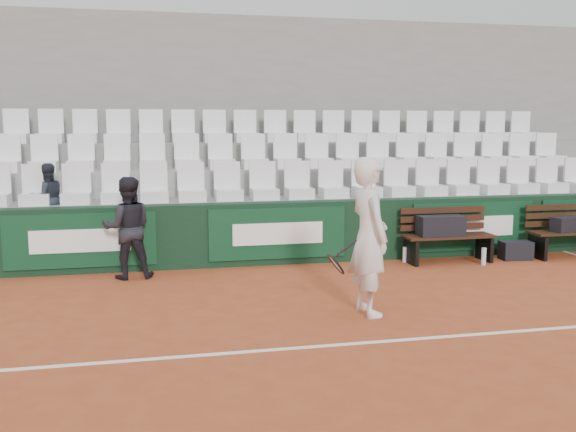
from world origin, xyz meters
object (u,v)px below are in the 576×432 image
Objects in this scene: water_bottle_far at (484,256)px; tennis_player at (369,236)px; spectator_c at (46,169)px; sports_bag_ground at (516,250)px; bench_right at (572,244)px; ball_kid at (128,228)px; water_bottle_near at (405,255)px; sports_bag_left at (441,226)px; bench_left at (448,249)px; sports_bag_right at (566,224)px.

tennis_player reaches higher than water_bottle_far.
tennis_player is 1.71× the size of spectator_c.
sports_bag_ground is at bearing 20.52° from water_bottle_far.
bench_right is 0.81× the size of tennis_player.
water_bottle_near is at bearing 179.83° from ball_kid.
sports_bag_ground is 1.99× the size of water_bottle_near.
sports_bag_left is 6.31m from spectator_c.
sports_bag_left reaches higher than bench_left.
ball_kid is (-7.17, 0.09, 0.17)m from sports_bag_right.
sports_bag_right is at bearing -2.86° from bench_left.
tennis_player is (-1.57, -2.62, 0.80)m from water_bottle_near.
spectator_c reaches higher than water_bottle_near.
sports_bag_left is 3.26m from tennis_player.
tennis_player is (-2.72, -2.15, 0.79)m from water_bottle_far.
water_bottle_near is at bearing 168.25° from bench_left.
water_bottle_far is (-1.78, -0.26, -0.09)m from bench_right.
sports_bag_left reaches higher than bench_right.
bench_right is 2.00× the size of sports_bag_left.
sports_bag_ground is (1.35, -0.04, -0.46)m from sports_bag_left.
tennis_player reaches higher than ball_kid.
sports_bag_left is at bearing 147.72° from spectator_c.
water_bottle_far is (-0.74, -0.28, -0.01)m from sports_bag_ground.
sports_bag_ground is 6.31m from ball_kid.
water_bottle_near is at bearing 157.79° from water_bottle_far.
bench_right is 1.80m from water_bottle_far.
water_bottle_far is 0.26× the size of spectator_c.
ball_kid is at bearing 179.29° from sports_bag_right.
ball_kid is at bearing -177.90° from water_bottle_near.
sports_bag_right is at bearing -5.11° from water_bottle_near.
ball_kid is at bearing 117.08° from spectator_c.
bench_right is 5.94× the size of water_bottle_near.
bench_left is 1.01× the size of ball_kid.
sports_bag_left is 0.83m from water_bottle_far.
ball_kid is at bearing 176.80° from water_bottle_far.
sports_bag_ground is 0.46× the size of spectator_c.
sports_bag_right is 4.97m from tennis_player.
bench_left is 1.00× the size of bench_right.
water_bottle_near is at bearing 163.77° from sports_bag_left.
ball_kid is (-4.93, -0.00, 0.13)m from sports_bag_left.
water_bottle_near is at bearing 59.10° from tennis_player.
bench_right is at bearing 149.99° from spectator_c.
sports_bag_left is 1.49× the size of sports_bag_ground.
spectator_c reaches higher than sports_bag_left.
tennis_player is at bearing -141.68° from water_bottle_far.
water_bottle_far is 0.19× the size of ball_kid.
bench_left is 1.20m from sports_bag_ground.
spectator_c is (-8.40, 1.12, 0.97)m from sports_bag_right.
spectator_c is (-6.77, 1.35, 1.41)m from water_bottle_far.
sports_bag_right is (-0.15, -0.04, 0.35)m from bench_right.
water_bottle_near is at bearing 148.38° from spectator_c.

